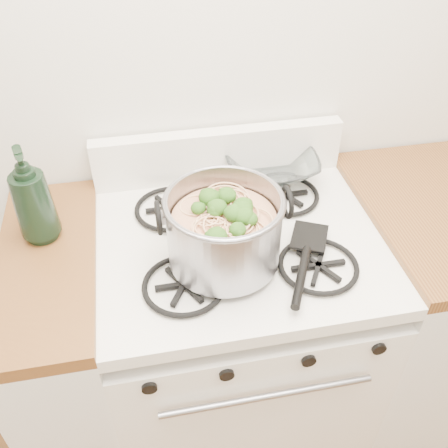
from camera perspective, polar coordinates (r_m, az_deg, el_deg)
gas_range at (r=1.69m, az=1.47°, el=-13.49°), size 0.76×0.66×0.92m
counter_left at (r=1.68m, az=-16.25°, el=-15.06°), size 0.25×0.65×0.92m
stock_pot at (r=1.20m, az=0.00°, el=-0.78°), size 0.32×0.29×0.19m
spatula at (r=1.32m, az=9.77°, el=-1.22°), size 0.40×0.41×0.02m
glass_bowl at (r=1.54m, az=5.33°, el=6.19°), size 0.11×0.11×0.03m
bottle at (r=1.33m, az=-21.18°, el=3.06°), size 0.13×0.13×0.27m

